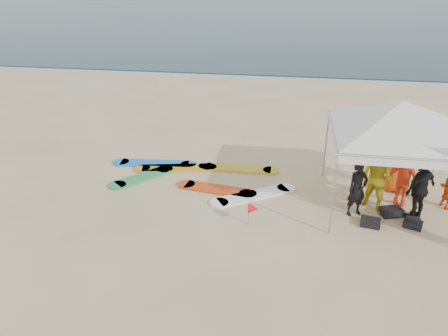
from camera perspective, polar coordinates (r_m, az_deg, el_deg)
ground at (r=10.19m, az=-0.57°, el=-12.53°), size 120.00×120.00×0.00m
ocean at (r=68.21m, az=8.16°, el=20.06°), size 160.00×84.00×0.08m
shoreline_foam at (r=26.89m, az=5.86°, el=11.91°), size 160.00×1.20×0.01m
person_black_a at (r=12.16m, az=17.03°, el=-2.60°), size 0.68×0.59×1.56m
person_yellow at (r=12.40m, az=19.34°, el=-1.45°), size 1.18×1.14×1.91m
person_orange_a at (r=13.07m, az=22.53°, el=-1.02°), size 1.30×1.13×1.74m
person_black_b at (r=12.49m, az=24.25°, el=-2.50°), size 1.09×0.99×1.78m
person_orange_b at (r=13.79m, az=21.65°, el=0.49°), size 1.01×0.90×1.73m
person_seated at (r=13.59m, az=27.23°, el=-2.82°), size 0.56×0.93×0.95m
canopy_tent at (r=12.05m, az=22.41°, el=8.09°), size 4.65×4.65×3.51m
marker_pennant at (r=11.31m, az=3.86°, el=-5.31°), size 0.28×0.28×0.64m
gear_pile at (r=12.46m, az=21.25°, el=-6.18°), size 1.63×1.09×0.22m
surfboard_spread at (r=13.98m, az=-3.60°, el=-1.06°), size 5.78×2.88×0.07m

